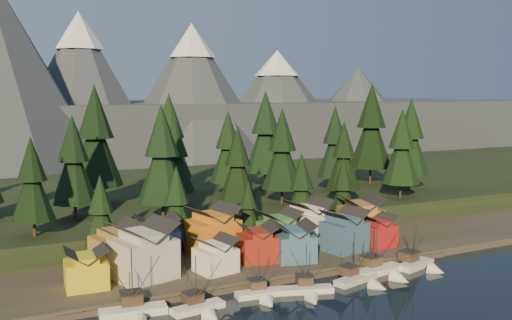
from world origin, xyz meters
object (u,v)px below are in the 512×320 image
boat_4 (361,274)px  house_back_0 (116,245)px  boat_0 (134,304)px  house_back_1 (157,238)px  boat_1 (201,302)px  boat_6 (420,257)px  boat_3 (308,285)px  house_front_0 (86,267)px  house_front_1 (143,249)px  boat_5 (383,265)px  boat_2 (262,288)px

boat_4 → house_back_0: size_ratio=1.09×
boat_0 → house_back_1: 25.53m
house_back_0 → boat_1: bearing=-84.3°
house_back_0 → boat_6: bearing=-34.2°
boat_3 → house_back_1: 32.99m
house_back_1 → house_front_0: bearing=-140.5°
boat_1 → house_front_1: 18.17m
boat_0 → house_front_1: house_front_1 is taller
boat_3 → house_front_0: bearing=172.7°
boat_3 → boat_0: bearing=-168.4°
boat_0 → house_back_0: bearing=91.1°
boat_5 → house_back_0: size_ratio=1.22×
boat_6 → boat_2: bearing=164.9°
boat_4 → house_back_0: 46.86m
boat_5 → house_front_1: (-43.47, 14.61, 4.89)m
house_back_0 → house_back_1: (8.45, 1.30, 0.14)m
boat_3 → boat_4: 11.92m
house_front_1 → boat_3: bearing=-48.9°
boat_1 → house_front_1: bearing=97.1°
boat_0 → house_front_1: 15.74m
boat_4 → house_back_1: 40.73m
house_front_1 → boat_0: bearing=-125.1°
boat_5 → boat_6: boat_5 is taller
house_back_0 → boat_4: bearing=-43.8°
boat_4 → house_front_0: 49.75m
boat_2 → boat_6: (36.22, 0.58, 0.49)m
house_front_0 → house_back_0: (7.13, 8.29, 1.08)m
boat_0 → boat_6: 58.22m
boat_5 → house_front_0: boat_5 is taller
house_front_1 → boat_5: bearing=-32.5°
boat_5 → house_front_0: 55.71m
house_back_1 → boat_6: bearing=-18.4°
boat_6 → house_back_1: size_ratio=1.23×
boat_0 → boat_5: (48.88, -0.64, -0.08)m
boat_2 → house_back_1: size_ratio=1.04×
boat_0 → boat_2: size_ratio=1.21×
boat_3 → boat_1: bearing=-163.6°
boat_4 → boat_5: 7.13m
boat_5 → house_back_1: 45.12m
boat_3 → house_front_0: boat_3 is taller
boat_6 → house_front_0: 64.78m
boat_1 → boat_5: boat_5 is taller
boat_6 → house_front_1: 54.99m
boat_0 → house_front_1: (5.41, 13.97, 4.80)m
house_front_1 → house_back_0: bearing=99.4°
boat_5 → house_back_0: 51.90m
boat_5 → boat_1: bearing=176.0°
boat_5 → boat_6: 9.34m
boat_2 → house_back_1: house_back_1 is taller
boat_6 → house_back_1: (-47.63, 23.49, 4.12)m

